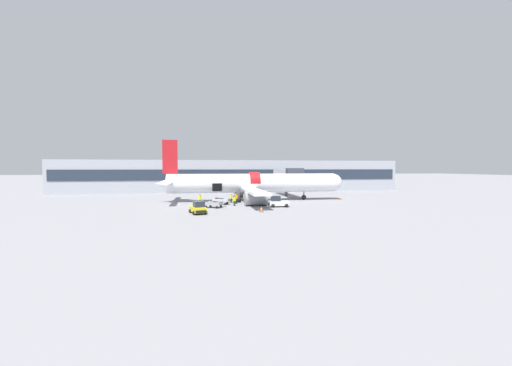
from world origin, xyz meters
TOP-DOWN VIEW (x-y plane):
  - ground_plane at (0.00, 0.00)m, footprint 500.00×500.00m
  - terminal_strip at (0.00, 32.25)m, footprint 87.58×10.50m
  - jet_bridge_stub at (9.41, 14.19)m, footprint 3.34×13.60m
  - airplane at (0.28, 6.70)m, footprint 35.08×29.17m
  - baggage_tug_lead at (-9.44, -8.36)m, footprint 2.50×3.50m
  - baggage_tug_mid at (2.86, -3.22)m, footprint 3.31×1.92m
  - baggage_cart_loading at (-5.70, 1.71)m, footprint 3.58×2.31m
  - baggage_cart_queued at (-7.04, -2.32)m, footprint 3.40×2.57m
  - ground_crew_loader_a at (-9.17, 1.73)m, footprint 0.62×0.43m
  - ground_crew_loader_b at (-1.49, 3.26)m, footprint 0.59×0.54m
  - ground_crew_driver at (-3.05, 2.63)m, footprint 0.58×0.58m
  - ground_crew_supervisor at (-3.72, -0.63)m, footprint 0.57×0.40m
  - ground_crew_helper at (-3.75, 4.02)m, footprint 0.39×0.55m
  - safety_cone_nose at (17.55, 5.93)m, footprint 0.55×0.55m
  - safety_cone_engine_left at (-0.77, -7.93)m, footprint 0.64×0.64m

SIDE VIEW (x-z plane):
  - ground_plane at x=0.00m, z-range 0.00..0.00m
  - safety_cone_engine_left at x=-0.77m, z-range -0.02..0.70m
  - safety_cone_nose at x=17.55m, z-range -0.02..0.70m
  - baggage_cart_queued at x=-7.04m, z-range -0.01..0.97m
  - baggage_cart_loading at x=-5.70m, z-range -0.03..1.14m
  - baggage_tug_mid at x=2.86m, z-range -0.14..1.62m
  - baggage_tug_lead at x=-9.44m, z-range -0.12..1.63m
  - ground_crew_helper at x=-3.75m, z-range 0.04..1.62m
  - ground_crew_supervisor at x=-3.72m, z-range 0.04..1.70m
  - ground_crew_loader_b at x=-1.49m, z-range 0.05..1.81m
  - ground_crew_loader_a at x=-9.17m, z-range 0.05..1.84m
  - ground_crew_driver at x=-3.05m, z-range 0.05..1.85m
  - airplane at x=0.28m, z-range -2.40..8.66m
  - terminal_strip at x=0.00m, z-range 0.00..8.05m
  - jet_bridge_stub at x=9.41m, z-range 1.46..7.54m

